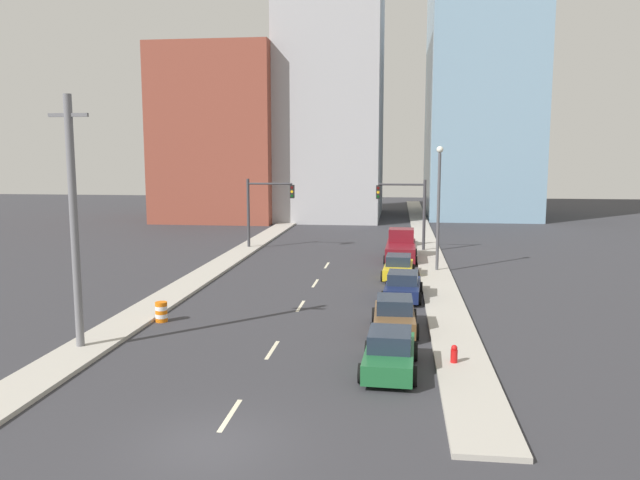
{
  "coord_description": "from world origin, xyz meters",
  "views": [
    {
      "loc": [
        4.93,
        -15.51,
        7.84
      ],
      "look_at": [
        -0.14,
        25.16,
        2.2
      ],
      "focal_mm": 35.0,
      "sensor_mm": 36.0,
      "label": 1
    }
  ],
  "objects_px": {
    "utility_pole_left_near": "(74,222)",
    "sedan_green": "(390,353)",
    "street_lamp": "(439,200)",
    "sedan_navy": "(403,286)",
    "traffic_signal_right": "(410,205)",
    "sedan_brown": "(394,315)",
    "fire_hydrant": "(454,356)",
    "pickup_truck_maroon": "(401,248)",
    "sedan_silver": "(401,239)",
    "sedan_yellow": "(398,267)",
    "traffic_signal_left": "(262,204)",
    "traffic_barrel": "(161,312)"
  },
  "relations": [
    {
      "from": "sedan_silver",
      "to": "traffic_signal_left",
      "type": "bearing_deg",
      "value": -164.19
    },
    {
      "from": "sedan_green",
      "to": "pickup_truck_maroon",
      "type": "xyz_separation_m",
      "value": [
        0.51,
        24.54,
        0.21
      ]
    },
    {
      "from": "utility_pole_left_near",
      "to": "sedan_silver",
      "type": "height_order",
      "value": "utility_pole_left_near"
    },
    {
      "from": "traffic_barrel",
      "to": "fire_hydrant",
      "type": "height_order",
      "value": "traffic_barrel"
    },
    {
      "from": "sedan_navy",
      "to": "street_lamp",
      "type": "bearing_deg",
      "value": 76.96
    },
    {
      "from": "traffic_signal_left",
      "to": "sedan_green",
      "type": "distance_m",
      "value": 30.78
    },
    {
      "from": "utility_pole_left_near",
      "to": "sedan_green",
      "type": "height_order",
      "value": "utility_pole_left_near"
    },
    {
      "from": "sedan_green",
      "to": "sedan_navy",
      "type": "bearing_deg",
      "value": 89.41
    },
    {
      "from": "traffic_signal_left",
      "to": "traffic_signal_right",
      "type": "bearing_deg",
      "value": 0.0
    },
    {
      "from": "traffic_barrel",
      "to": "pickup_truck_maroon",
      "type": "height_order",
      "value": "pickup_truck_maroon"
    },
    {
      "from": "street_lamp",
      "to": "sedan_silver",
      "type": "xyz_separation_m",
      "value": [
        -2.37,
        11.43,
        -4.21
      ]
    },
    {
      "from": "sedan_brown",
      "to": "sedan_yellow",
      "type": "xyz_separation_m",
      "value": [
        0.18,
        12.24,
        -0.03
      ]
    },
    {
      "from": "traffic_signal_right",
      "to": "sedan_green",
      "type": "xyz_separation_m",
      "value": [
        -1.19,
        -28.58,
        -3.08
      ]
    },
    {
      "from": "traffic_signal_right",
      "to": "sedan_yellow",
      "type": "bearing_deg",
      "value": -94.51
    },
    {
      "from": "traffic_signal_left",
      "to": "pickup_truck_maroon",
      "type": "distance_m",
      "value": 12.51
    },
    {
      "from": "utility_pole_left_near",
      "to": "pickup_truck_maroon",
      "type": "distance_m",
      "value": 27.21
    },
    {
      "from": "fire_hydrant",
      "to": "sedan_brown",
      "type": "xyz_separation_m",
      "value": [
        -2.24,
        4.52,
        0.29
      ]
    },
    {
      "from": "sedan_brown",
      "to": "sedan_silver",
      "type": "height_order",
      "value": "sedan_brown"
    },
    {
      "from": "traffic_signal_left",
      "to": "fire_hydrant",
      "type": "xyz_separation_m",
      "value": [
        13.36,
        -27.8,
        -3.36
      ]
    },
    {
      "from": "street_lamp",
      "to": "sedan_silver",
      "type": "height_order",
      "value": "street_lamp"
    },
    {
      "from": "sedan_navy",
      "to": "sedan_yellow",
      "type": "bearing_deg",
      "value": 95.55
    },
    {
      "from": "fire_hydrant",
      "to": "sedan_navy",
      "type": "bearing_deg",
      "value": 99.41
    },
    {
      "from": "street_lamp",
      "to": "pickup_truck_maroon",
      "type": "bearing_deg",
      "value": 116.47
    },
    {
      "from": "sedan_silver",
      "to": "pickup_truck_maroon",
      "type": "bearing_deg",
      "value": -87.03
    },
    {
      "from": "traffic_signal_right",
      "to": "utility_pole_left_near",
      "type": "height_order",
      "value": "utility_pole_left_near"
    },
    {
      "from": "street_lamp",
      "to": "pickup_truck_maroon",
      "type": "relative_size",
      "value": 1.38
    },
    {
      "from": "street_lamp",
      "to": "sedan_green",
      "type": "relative_size",
      "value": 1.91
    },
    {
      "from": "traffic_signal_left",
      "to": "street_lamp",
      "type": "distance_m",
      "value": 16.47
    },
    {
      "from": "utility_pole_left_near",
      "to": "sedan_silver",
      "type": "xyz_separation_m",
      "value": [
        12.95,
        30.19,
        -4.55
      ]
    },
    {
      "from": "utility_pole_left_near",
      "to": "sedan_navy",
      "type": "xyz_separation_m",
      "value": [
        13.0,
        10.76,
        -4.52
      ]
    },
    {
      "from": "pickup_truck_maroon",
      "to": "sedan_silver",
      "type": "height_order",
      "value": "pickup_truck_maroon"
    },
    {
      "from": "traffic_barrel",
      "to": "street_lamp",
      "type": "height_order",
      "value": "street_lamp"
    },
    {
      "from": "fire_hydrant",
      "to": "sedan_brown",
      "type": "bearing_deg",
      "value": 116.31
    },
    {
      "from": "traffic_signal_right",
      "to": "sedan_brown",
      "type": "xyz_separation_m",
      "value": [
        -1.05,
        -23.27,
        -3.07
      ]
    },
    {
      "from": "sedan_green",
      "to": "pickup_truck_maroon",
      "type": "bearing_deg",
      "value": 90.93
    },
    {
      "from": "pickup_truck_maroon",
      "to": "sedan_silver",
      "type": "relative_size",
      "value": 1.37
    },
    {
      "from": "street_lamp",
      "to": "pickup_truck_maroon",
      "type": "xyz_separation_m",
      "value": [
        -2.38,
        4.78,
        -3.95
      ]
    },
    {
      "from": "pickup_truck_maroon",
      "to": "traffic_signal_left",
      "type": "bearing_deg",
      "value": 161.88
    },
    {
      "from": "traffic_signal_right",
      "to": "sedan_brown",
      "type": "height_order",
      "value": "traffic_signal_right"
    },
    {
      "from": "street_lamp",
      "to": "fire_hydrant",
      "type": "relative_size",
      "value": 10.0
    },
    {
      "from": "sedan_navy",
      "to": "traffic_signal_right",
      "type": "bearing_deg",
      "value": 91.03
    },
    {
      "from": "sedan_yellow",
      "to": "sedan_brown",
      "type": "bearing_deg",
      "value": -88.05
    },
    {
      "from": "traffic_barrel",
      "to": "sedan_green",
      "type": "height_order",
      "value": "sedan_green"
    },
    {
      "from": "traffic_signal_right",
      "to": "fire_hydrant",
      "type": "bearing_deg",
      "value": -87.55
    },
    {
      "from": "utility_pole_left_near",
      "to": "street_lamp",
      "type": "bearing_deg",
      "value": 50.76
    },
    {
      "from": "sedan_yellow",
      "to": "sedan_silver",
      "type": "xyz_separation_m",
      "value": [
        0.2,
        13.64,
        -0.03
      ]
    },
    {
      "from": "pickup_truck_maroon",
      "to": "sedan_silver",
      "type": "bearing_deg",
      "value": 91.22
    },
    {
      "from": "sedan_brown",
      "to": "traffic_signal_right",
      "type": "bearing_deg",
      "value": 86.56
    },
    {
      "from": "sedan_brown",
      "to": "sedan_navy",
      "type": "distance_m",
      "value": 6.46
    },
    {
      "from": "sedan_green",
      "to": "sedan_navy",
      "type": "height_order",
      "value": "sedan_green"
    }
  ]
}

